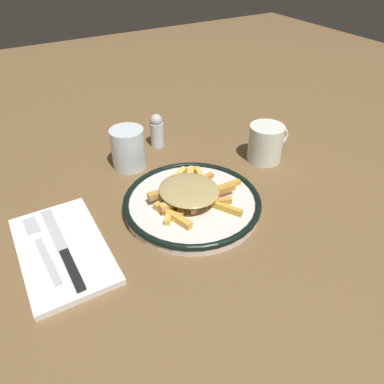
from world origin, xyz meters
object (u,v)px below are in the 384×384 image
Objects in this scene: fries_heap at (190,192)px; napkin at (63,250)px; water_glass at (128,148)px; coffee_mug at (266,143)px; knife at (65,253)px; plate at (192,203)px; fork at (42,248)px; salt_shaker at (157,130)px.

fries_heap reaches higher than napkin.
water_glass is 0.30m from coffee_mug.
fries_heap is at bearing -78.04° from water_glass.
water_glass reaches higher than napkin.
knife reaches higher than napkin.
plate is 1.47× the size of fork.
coffee_mug is 1.27× the size of salt_shaker.
salt_shaker is (0.29, 0.26, 0.03)m from knife.
fork is 0.04m from knife.
fork is at bearing 156.92° from napkin.
salt_shaker reaches higher than knife.
fries_heap is 1.06× the size of fork.
salt_shaker is (0.32, 0.23, 0.03)m from fork.
fork is (-0.03, 0.01, 0.01)m from napkin.
coffee_mug is at bearing 9.59° from knife.
plate is 0.24m from knife.
fork reaches higher than napkin.
knife is at bearing -138.40° from salt_shaker.
plate is 1.23× the size of knife.
water_glass reaches higher than fork.
fries_heap is 2.10× the size of water_glass.
water_glass reaches higher than plate.
napkin is 1.30× the size of fork.
knife is at bearing -176.40° from fries_heap.
salt_shaker is (-0.18, 0.18, -0.00)m from coffee_mug.
knife is at bearing -89.25° from napkin.
coffee_mug is (0.47, 0.08, 0.03)m from knife.
knife is at bearing -170.41° from coffee_mug.
plate is 2.92× the size of water_glass.
salt_shaker is (0.29, 0.24, 0.04)m from napkin.
water_glass is at bearing -150.87° from salt_shaker.
water_glass is (0.23, 0.18, 0.03)m from fork.
water_glass is (-0.04, 0.20, 0.03)m from plate.
water_glass reaches higher than knife.
plate is at bearing -4.32° from fork.
fries_heap is 0.27m from fork.
salt_shaker reaches higher than napkin.
fries_heap is at bearing 122.32° from plate.
knife is 0.29m from water_glass.
coffee_mug reaches higher than knife.
coffee_mug reaches higher than napkin.
fries_heap is 0.81× the size of napkin.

